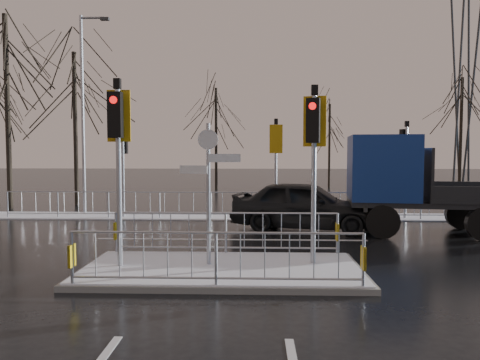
{
  "coord_description": "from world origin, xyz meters",
  "views": [
    {
      "loc": [
        0.74,
        -9.87,
        2.62
      ],
      "look_at": [
        0.28,
        3.35,
        1.8
      ],
      "focal_mm": 35.0,
      "sensor_mm": 36.0,
      "label": 1
    }
  ],
  "objects_px": {
    "flatbed_truck": "(413,181)",
    "street_lamp_left": "(84,106)",
    "traffic_island": "(221,255)",
    "car_far_lane": "(305,205)"
  },
  "relations": [
    {
      "from": "traffic_island",
      "to": "car_far_lane",
      "type": "relative_size",
      "value": 1.24
    },
    {
      "from": "street_lamp_left",
      "to": "car_far_lane",
      "type": "bearing_deg",
      "value": -23.99
    },
    {
      "from": "traffic_island",
      "to": "flatbed_truck",
      "type": "xyz_separation_m",
      "value": [
        5.73,
        5.1,
        1.26
      ]
    },
    {
      "from": "flatbed_truck",
      "to": "car_far_lane",
      "type": "bearing_deg",
      "value": 171.96
    },
    {
      "from": "car_far_lane",
      "to": "traffic_island",
      "type": "bearing_deg",
      "value": 170.74
    },
    {
      "from": "car_far_lane",
      "to": "flatbed_truck",
      "type": "xyz_separation_m",
      "value": [
        3.36,
        -0.47,
        0.83
      ]
    },
    {
      "from": "flatbed_truck",
      "to": "street_lamp_left",
      "type": "bearing_deg",
      "value": 160.15
    },
    {
      "from": "traffic_island",
      "to": "street_lamp_left",
      "type": "relative_size",
      "value": 0.73
    },
    {
      "from": "flatbed_truck",
      "to": "street_lamp_left",
      "type": "relative_size",
      "value": 0.85
    },
    {
      "from": "traffic_island",
      "to": "flatbed_truck",
      "type": "height_order",
      "value": "traffic_island"
    }
  ]
}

